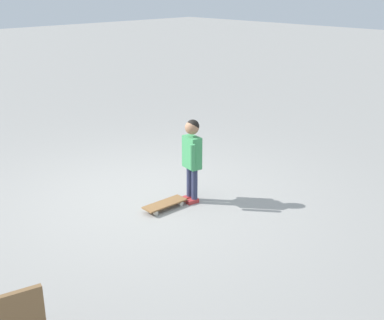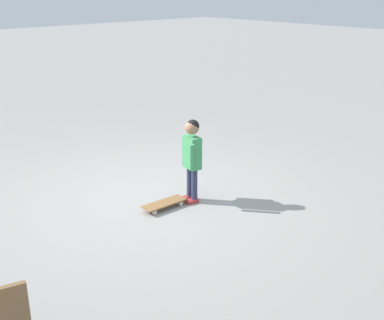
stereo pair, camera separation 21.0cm
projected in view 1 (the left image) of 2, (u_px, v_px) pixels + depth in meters
ground_plane at (146, 197)px, 6.31m from camera, size 50.00×50.00×0.00m
child_person at (192, 152)px, 5.98m from camera, size 0.27×0.34×1.06m
skateboard at (165, 204)px, 5.98m from camera, size 0.57×0.21×0.07m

